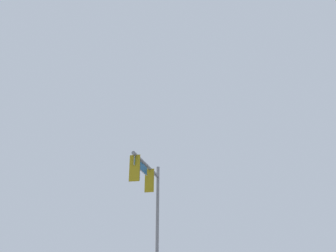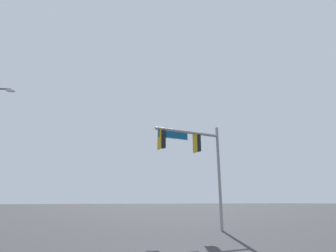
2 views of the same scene
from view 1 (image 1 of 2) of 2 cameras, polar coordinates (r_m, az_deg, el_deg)
name	(u,v)px [view 1 (image 1 of 2)]	position (r m, az deg, el deg)	size (l,w,h in m)	color
signal_pole_near	(149,190)	(18.05, -3.37, -10.99)	(4.79, 0.86, 6.80)	gray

